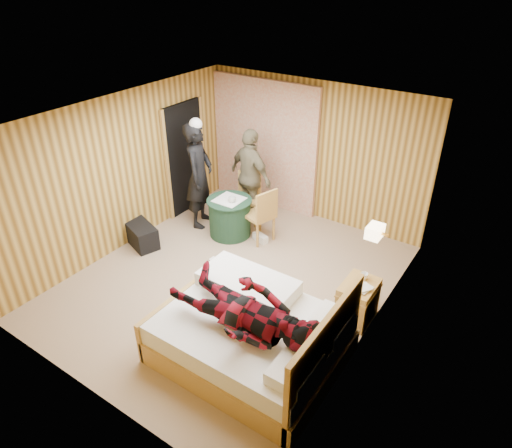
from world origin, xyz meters
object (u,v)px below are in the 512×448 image
Objects in this scene: nightstand at (357,300)px; man_at_table at (251,176)px; chair_near at (262,212)px; woman_standing at (199,176)px; round_table at (230,217)px; bed at (254,335)px; chair_far at (248,193)px; wall_lamp at (375,231)px; man_on_bed at (244,303)px; duffel_bag at (141,235)px.

man_at_table reaches higher than nightstand.
chair_near is 0.52× the size of woman_standing.
bed is at bearing -47.48° from round_table.
bed is 2.87m from round_table.
chair_near is at bearing -61.08° from chair_far.
wall_lamp is 1.02m from nightstand.
wall_lamp is 0.15× the size of man_on_bed.
woman_standing is at bearing 140.56° from bed.
nightstand is (-0.04, -0.16, -1.01)m from wall_lamp.
chair_near is at bearing 160.98° from wall_lamp.
bed is at bearing 0.67° from duffel_bag.
nightstand is (0.76, 1.33, -0.04)m from bed.
bed is at bearing 141.31° from man_at_table.
woman_standing is (-3.40, 0.65, -0.36)m from wall_lamp.
chair_near is 2.85m from man_on_bed.
man_on_bed is (1.97, -2.99, 0.14)m from man_at_table.
woman_standing is (-3.36, 0.81, 0.65)m from nightstand.
woman_standing is at bearing 169.18° from wall_lamp.
wall_lamp is 3.96m from duffel_bag.
chair_near is 1.31m from woman_standing.
round_table is 0.45× the size of man_at_table.
duffel_bag is 0.39× the size of man_at_table.
bed is 1.11× the size of woman_standing.
nightstand is 0.76× the size of round_table.
man_at_table is (1.03, 1.76, 0.67)m from duffel_bag.
chair_near is 0.85m from man_at_table.
chair_near is at bearing -106.64° from woman_standing.
man_on_bed reaches higher than nightstand.
bed is 1.53m from nightstand.
man_on_bed is (-0.73, -1.56, 0.71)m from nightstand.
woman_standing is at bearing 166.46° from nightstand.
man_on_bed is at bearing -152.75° from woman_standing.
chair_far is 0.33m from man_at_table.
woman_standing reaches higher than duffel_bag.
man_on_bed reaches higher than man_at_table.
bed is at bearing 47.70° from chair_near.
wall_lamp is at bearing 61.67° from bed.
chair_far reaches higher than nightstand.
nightstand is 3.10m from man_at_table.
woman_standing is at bearing 59.33° from man_at_table.
woman_standing is (-2.60, 2.14, 0.62)m from bed.
round_table is 0.83× the size of chair_far.
woman_standing reaches higher than bed.
bed reaches higher than duffel_bag.
man_at_table is (0.03, 0.03, 0.32)m from chair_far.
nightstand is 3.52m from woman_standing.
man_at_table is at bearing 155.14° from wall_lamp.
woman_standing reaches higher than chair_near.
duffel_bag is at bearing -132.95° from round_table.
wall_lamp reaches higher than bed.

